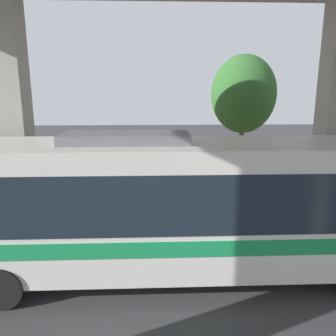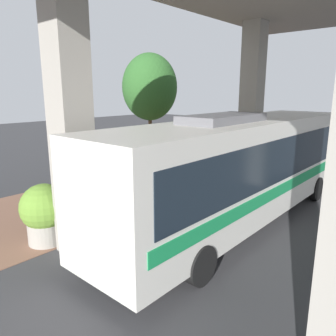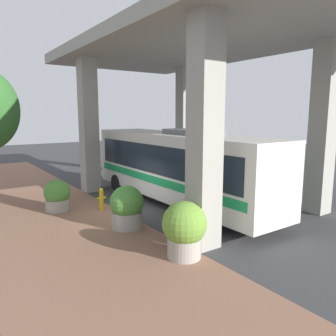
# 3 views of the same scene
# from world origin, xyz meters

# --- Properties ---
(ground_plane) EXTENTS (80.00, 80.00, 0.00)m
(ground_plane) POSITION_xyz_m (0.00, 0.00, 0.00)
(ground_plane) COLOR #38383A
(ground_plane) RESTS_ON ground
(sidewalk_strip) EXTENTS (6.00, 40.00, 0.02)m
(sidewalk_strip) POSITION_xyz_m (-3.00, 0.00, 0.01)
(sidewalk_strip) COLOR #845B47
(sidewalk_strip) RESTS_ON ground
(bus) EXTENTS (2.76, 12.27, 3.82)m
(bus) POSITION_xyz_m (2.96, -0.20, 2.07)
(bus) COLOR silver
(bus) RESTS_ON ground
(fire_hydrant) EXTENTS (0.44, 0.21, 1.06)m
(fire_hydrant) POSITION_xyz_m (-0.61, 0.98, 0.54)
(fire_hydrant) COLOR gold
(fire_hydrant) RESTS_ON ground
(planter_front) EXTENTS (1.20, 1.20, 1.50)m
(planter_front) POSITION_xyz_m (-2.37, 2.03, 0.72)
(planter_front) COLOR #9E998E
(planter_front) RESTS_ON ground
(planter_middle) EXTENTS (1.42, 1.42, 1.84)m
(planter_middle) POSITION_xyz_m (-0.61, -5.46, 0.96)
(planter_middle) COLOR #9E998E
(planter_middle) RESTS_ON ground
(planter_back) EXTENTS (1.35, 1.35, 1.74)m
(planter_back) POSITION_xyz_m (-0.79, -1.97, 0.85)
(planter_back) COLOR #9E998E
(planter_back) RESTS_ON ground
(street_tree_near) EXTENTS (3.08, 3.08, 6.57)m
(street_tree_near) POSITION_xyz_m (-4.98, 3.55, 4.71)
(street_tree_near) COLOR brown
(street_tree_near) RESTS_ON ground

